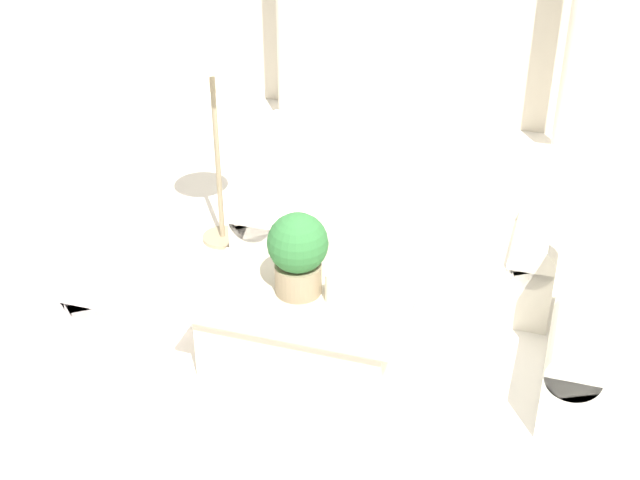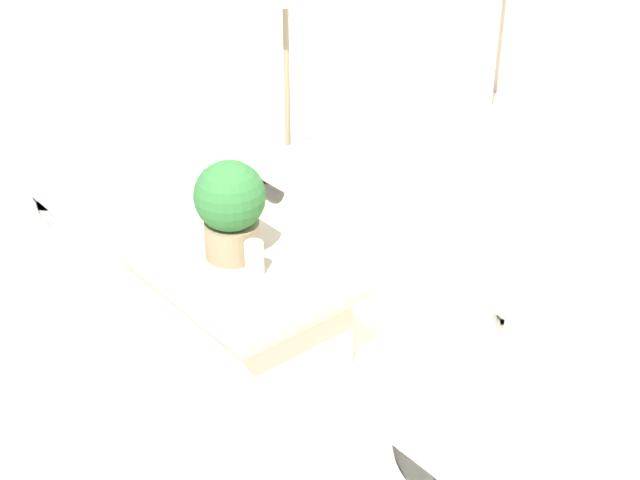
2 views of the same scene
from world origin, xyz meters
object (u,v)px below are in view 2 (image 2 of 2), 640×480
object	(u,v)px
sofa_long	(448,228)
loveseat	(94,165)
coffee_table	(232,301)
potted_plant	(230,207)
armchair	(563,457)

from	to	relation	value
sofa_long	loveseat	size ratio (longest dim) A/B	1.74
loveseat	sofa_long	bearing A→B (deg)	29.85
sofa_long	coffee_table	xyz separation A→B (m)	(-0.29, -1.18, -0.10)
loveseat	potted_plant	size ratio (longest dim) A/B	2.42
loveseat	armchair	size ratio (longest dim) A/B	1.32
sofa_long	loveseat	xyz separation A→B (m)	(-1.85, -1.06, 0.01)
potted_plant	coffee_table	bearing A→B (deg)	-51.24
armchair	loveseat	bearing A→B (deg)	-177.35
loveseat	armchair	world-z (taller)	loveseat
coffee_table	potted_plant	distance (m)	0.48
potted_plant	sofa_long	bearing A→B (deg)	73.72
coffee_table	armchair	xyz separation A→B (m)	(1.70, 0.26, 0.10)
sofa_long	armchair	size ratio (longest dim) A/B	2.30
coffee_table	potted_plant	size ratio (longest dim) A/B	2.48
coffee_table	potted_plant	xyz separation A→B (m)	(-0.04, 0.05, 0.48)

